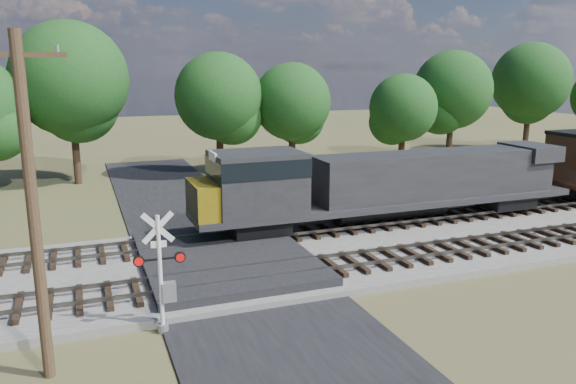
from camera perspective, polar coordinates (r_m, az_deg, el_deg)
name	(u,v)px	position (r m, az deg, el deg)	size (l,w,h in m)	color
ground	(228,270)	(24.43, -6.10, -7.90)	(160.00, 160.00, 0.00)	#4F532C
ballast_bed	(421,239)	(28.79, 13.32, -4.66)	(140.00, 10.00, 0.30)	gray
road	(228,269)	(24.42, -6.10, -7.81)	(7.00, 60.00, 0.08)	black
crossing_panel	(225,260)	(24.78, -6.41, -6.83)	(7.00, 9.00, 0.62)	#262628
track_near	(313,267)	(23.45, 2.60, -7.65)	(140.00, 2.60, 0.33)	black
track_far	(274,234)	(27.87, -1.45, -4.33)	(140.00, 2.60, 0.33)	black
crossing_signal_near	(163,283)	(18.75, -12.54, -9.04)	(1.66, 0.36, 4.11)	silver
crossing_signal_far	(284,192)	(31.66, -0.41, 0.01)	(1.58, 0.34, 3.92)	silver
utility_pole	(32,204)	(16.19, -24.54, -1.10)	(2.31, 0.32, 9.45)	#392D1A
equipment_shed	(300,188)	(33.30, 1.20, 0.39)	(5.68, 5.68, 2.94)	#43261C
treeline	(201,91)	(44.03, -8.86, 10.09)	(83.38, 11.14, 11.83)	black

